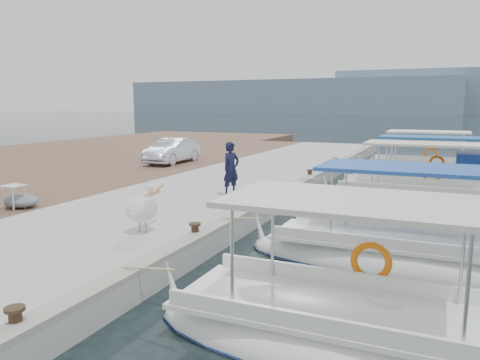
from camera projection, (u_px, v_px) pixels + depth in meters
name	position (u px, v px, depth m)	size (l,w,h in m)	color
ground	(263.00, 224.00, 14.01)	(400.00, 400.00, 0.00)	black
concrete_quay	(239.00, 184.00, 19.68)	(6.00, 40.00, 0.50)	#A1A19B
quay_curb	(303.00, 181.00, 18.53)	(0.44, 40.00, 0.12)	gray
cobblestone_strip	(140.00, 177.00, 21.67)	(4.00, 40.00, 0.50)	brown
fishing_caique_a	(338.00, 336.00, 6.96)	(5.97, 2.28, 2.83)	white
fishing_caique_b	(415.00, 262.00, 10.28)	(7.67, 2.12, 2.83)	white
fishing_caique_c	(421.00, 201.00, 16.74)	(7.19, 2.16, 2.83)	white
fishing_caique_d	(430.00, 184.00, 19.98)	(7.37, 2.16, 2.83)	white
fishing_caique_e	(423.00, 172.00, 24.22)	(6.59, 2.31, 2.83)	white
mooring_bollards	(269.00, 192.00, 15.40)	(0.28, 20.28, 0.33)	black
pelican	(143.00, 208.00, 11.24)	(0.56, 1.45, 1.12)	tan
fisherman	(231.00, 169.00, 15.72)	(0.66, 0.44, 1.82)	black
parked_car	(173.00, 150.00, 24.77)	(1.41, 4.03, 1.33)	silver
tarp_bundle	(21.00, 201.00, 14.01)	(1.10, 0.90, 0.40)	slate
folding_table	(13.00, 192.00, 13.66)	(0.55, 0.55, 0.73)	silver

